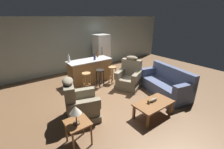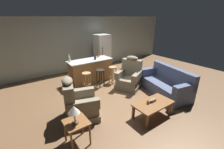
{
  "view_description": "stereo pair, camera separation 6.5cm",
  "coord_description": "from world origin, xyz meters",
  "px_view_note": "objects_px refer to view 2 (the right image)",
  "views": [
    {
      "loc": [
        -2.72,
        -3.93,
        2.59
      ],
      "look_at": [
        0.07,
        -0.1,
        0.75
      ],
      "focal_mm": 24.0,
      "sensor_mm": 36.0,
      "label": 1
    },
    {
      "loc": [
        -2.67,
        -3.96,
        2.59
      ],
      "look_at": [
        0.07,
        -0.1,
        0.75
      ],
      "focal_mm": 24.0,
      "sensor_mm": 36.0,
      "label": 2
    }
  ],
  "objects_px": {
    "fish_figurine": "(152,101)",
    "bar_stool_left": "(87,78)",
    "bottle_tall_green": "(98,54)",
    "bar_stool_middle": "(100,75)",
    "couch": "(166,84)",
    "bottle_wine_dark": "(69,59)",
    "table_lamp": "(74,110)",
    "bottle_short_amber": "(95,58)",
    "bar_stool_right": "(113,72)",
    "coffee_table": "(153,105)",
    "end_table": "(77,126)",
    "refrigerator": "(102,52)",
    "kitchen_island": "(90,71)",
    "recliner_near_lamp": "(78,104)",
    "recliner_near_island": "(130,77)"
  },
  "relations": [
    {
      "from": "kitchen_island",
      "to": "bar_stool_right",
      "type": "height_order",
      "value": "kitchen_island"
    },
    {
      "from": "table_lamp",
      "to": "bar_stool_right",
      "type": "bearing_deg",
      "value": 41.35
    },
    {
      "from": "bar_stool_middle",
      "to": "bottle_short_amber",
      "type": "bearing_deg",
      "value": 81.12
    },
    {
      "from": "table_lamp",
      "to": "bottle_wine_dark",
      "type": "xyz_separation_m",
      "value": [
        1.07,
        3.04,
        0.2
      ]
    },
    {
      "from": "end_table",
      "to": "bottle_wine_dark",
      "type": "relative_size",
      "value": 1.76
    },
    {
      "from": "fish_figurine",
      "to": "bar_stool_middle",
      "type": "height_order",
      "value": "bar_stool_middle"
    },
    {
      "from": "bar_stool_left",
      "to": "refrigerator",
      "type": "bearing_deg",
      "value": 44.96
    },
    {
      "from": "bar_stool_middle",
      "to": "bottle_short_amber",
      "type": "height_order",
      "value": "bottle_short_amber"
    },
    {
      "from": "fish_figurine",
      "to": "recliner_near_lamp",
      "type": "bearing_deg",
      "value": 147.35
    },
    {
      "from": "couch",
      "to": "bottle_tall_green",
      "type": "distance_m",
      "value": 3.03
    },
    {
      "from": "fish_figurine",
      "to": "bar_stool_left",
      "type": "distance_m",
      "value": 2.56
    },
    {
      "from": "coffee_table",
      "to": "bottle_wine_dark",
      "type": "relative_size",
      "value": 3.45
    },
    {
      "from": "table_lamp",
      "to": "bottle_short_amber",
      "type": "height_order",
      "value": "bottle_short_amber"
    },
    {
      "from": "kitchen_island",
      "to": "bar_stool_left",
      "type": "bearing_deg",
      "value": -127.86
    },
    {
      "from": "coffee_table",
      "to": "couch",
      "type": "relative_size",
      "value": 0.54
    },
    {
      "from": "coffee_table",
      "to": "bar_stool_right",
      "type": "relative_size",
      "value": 1.62
    },
    {
      "from": "coffee_table",
      "to": "bar_stool_middle",
      "type": "bearing_deg",
      "value": 93.43
    },
    {
      "from": "bottle_wine_dark",
      "to": "recliner_near_lamp",
      "type": "bearing_deg",
      "value": -106.34
    },
    {
      "from": "fish_figurine",
      "to": "recliner_near_island",
      "type": "height_order",
      "value": "recliner_near_island"
    },
    {
      "from": "table_lamp",
      "to": "kitchen_island",
      "type": "bearing_deg",
      "value": 57.18
    },
    {
      "from": "recliner_near_lamp",
      "to": "bar_stool_middle",
      "type": "height_order",
      "value": "recliner_near_lamp"
    },
    {
      "from": "bottle_short_amber",
      "to": "bottle_wine_dark",
      "type": "relative_size",
      "value": 0.74
    },
    {
      "from": "bar_stool_left",
      "to": "bottle_wine_dark",
      "type": "relative_size",
      "value": 2.13
    },
    {
      "from": "couch",
      "to": "bar_stool_left",
      "type": "relative_size",
      "value": 2.99
    },
    {
      "from": "fish_figurine",
      "to": "bar_stool_right",
      "type": "xyz_separation_m",
      "value": [
        0.43,
        2.44,
        0.01
      ]
    },
    {
      "from": "recliner_near_island",
      "to": "bottle_wine_dark",
      "type": "relative_size",
      "value": 3.76
    },
    {
      "from": "couch",
      "to": "bar_stool_right",
      "type": "distance_m",
      "value": 2.12
    },
    {
      "from": "bottle_short_amber",
      "to": "bar_stool_middle",
      "type": "bearing_deg",
      "value": -98.88
    },
    {
      "from": "recliner_near_lamp",
      "to": "bar_stool_left",
      "type": "xyz_separation_m",
      "value": [
        0.93,
        1.37,
        0.05
      ]
    },
    {
      "from": "kitchen_island",
      "to": "bar_stool_middle",
      "type": "relative_size",
      "value": 2.65
    },
    {
      "from": "bar_stool_middle",
      "to": "bottle_short_amber",
      "type": "distance_m",
      "value": 0.77
    },
    {
      "from": "table_lamp",
      "to": "recliner_near_lamp",
      "type": "bearing_deg",
      "value": 63.6
    },
    {
      "from": "fish_figurine",
      "to": "refrigerator",
      "type": "distance_m",
      "value": 4.43
    },
    {
      "from": "recliner_near_island",
      "to": "bottle_short_amber",
      "type": "height_order",
      "value": "recliner_near_island"
    },
    {
      "from": "recliner_near_lamp",
      "to": "couch",
      "type": "bearing_deg",
      "value": 7.73
    },
    {
      "from": "end_table",
      "to": "bottle_tall_green",
      "type": "bearing_deg",
      "value": 52.42
    },
    {
      "from": "table_lamp",
      "to": "bottle_wine_dark",
      "type": "bearing_deg",
      "value": 70.68
    },
    {
      "from": "recliner_near_island",
      "to": "bottle_short_amber",
      "type": "relative_size",
      "value": 5.07
    },
    {
      "from": "couch",
      "to": "recliner_near_island",
      "type": "bearing_deg",
      "value": -45.35
    },
    {
      "from": "coffee_table",
      "to": "end_table",
      "type": "xyz_separation_m",
      "value": [
        -2.06,
        0.31,
        0.1
      ]
    },
    {
      "from": "kitchen_island",
      "to": "bottle_short_amber",
      "type": "xyz_separation_m",
      "value": [
        0.18,
        -0.11,
        0.56
      ]
    },
    {
      "from": "table_lamp",
      "to": "bar_stool_left",
      "type": "relative_size",
      "value": 0.6
    },
    {
      "from": "couch",
      "to": "bottle_wine_dark",
      "type": "height_order",
      "value": "bottle_wine_dark"
    },
    {
      "from": "bar_stool_left",
      "to": "bar_stool_middle",
      "type": "relative_size",
      "value": 1.0
    },
    {
      "from": "bar_stool_left",
      "to": "bottle_tall_green",
      "type": "bearing_deg",
      "value": 39.71
    },
    {
      "from": "recliner_near_island",
      "to": "refrigerator",
      "type": "height_order",
      "value": "refrigerator"
    },
    {
      "from": "bar_stool_right",
      "to": "bottle_short_amber",
      "type": "xyz_separation_m",
      "value": [
        -0.51,
        0.52,
        0.57
      ]
    },
    {
      "from": "bar_stool_right",
      "to": "bottle_short_amber",
      "type": "bearing_deg",
      "value": 134.34
    },
    {
      "from": "couch",
      "to": "bar_stool_middle",
      "type": "bearing_deg",
      "value": -37.46
    },
    {
      "from": "bar_stool_left",
      "to": "bar_stool_middle",
      "type": "height_order",
      "value": "same"
    }
  ]
}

